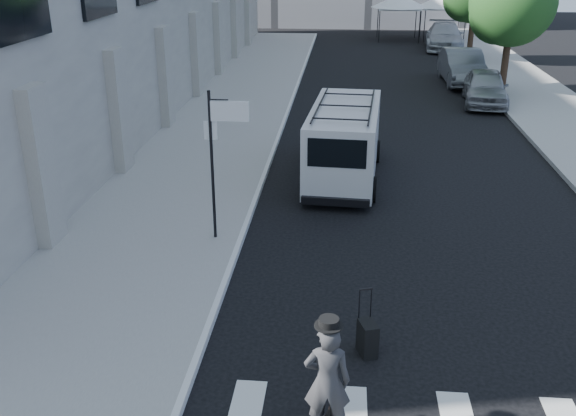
% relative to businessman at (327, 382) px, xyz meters
% --- Properties ---
extents(ground, '(120.00, 120.00, 0.00)m').
position_rel_businessman_xyz_m(ground, '(-0.24, 2.98, -0.91)').
color(ground, black).
rests_on(ground, ground).
extents(sidewalk_left, '(4.50, 48.00, 0.15)m').
position_rel_businessman_xyz_m(sidewalk_left, '(-4.49, 18.98, -0.84)').
color(sidewalk_left, gray).
rests_on(sidewalk_left, ground).
extents(sidewalk_right, '(4.00, 56.00, 0.15)m').
position_rel_businessman_xyz_m(sidewalk_right, '(8.76, 22.98, -0.84)').
color(sidewalk_right, gray).
rests_on(sidewalk_right, ground).
extents(sign_pole, '(1.03, 0.07, 3.50)m').
position_rel_businessman_xyz_m(sign_pole, '(-2.60, 6.19, 1.74)').
color(sign_pole, black).
rests_on(sign_pole, sidewalk_left).
extents(tree_near, '(3.80, 3.83, 6.03)m').
position_rel_businessman_xyz_m(tree_near, '(7.26, 23.14, 3.06)').
color(tree_near, black).
rests_on(tree_near, ground).
extents(tent_left, '(4.00, 4.00, 3.20)m').
position_rel_businessman_xyz_m(tent_left, '(3.76, 40.98, 1.80)').
color(tent_left, black).
rests_on(tent_left, ground).
extents(tent_right, '(4.00, 4.00, 3.20)m').
position_rel_businessman_xyz_m(tent_right, '(6.96, 41.48, 1.80)').
color(tent_right, black).
rests_on(tent_right, ground).
extents(businessman, '(0.68, 0.45, 1.83)m').
position_rel_businessman_xyz_m(businessman, '(0.00, 0.00, 0.00)').
color(businessman, '#323235').
rests_on(businessman, ground).
extents(suitcase, '(0.39, 0.49, 1.18)m').
position_rel_businessman_xyz_m(suitcase, '(0.64, 2.03, -0.60)').
color(suitcase, black).
rests_on(suitcase, ground).
extents(cargo_van, '(2.36, 5.92, 2.20)m').
position_rel_businessman_xyz_m(cargo_van, '(0.15, 11.10, 0.23)').
color(cargo_van, silver).
rests_on(cargo_van, ground).
extents(parked_car_a, '(2.32, 4.63, 1.51)m').
position_rel_businessman_xyz_m(parked_car_a, '(6.22, 21.14, -0.16)').
color(parked_car_a, gray).
rests_on(parked_car_a, ground).
extents(parked_car_b, '(1.83, 5.11, 1.68)m').
position_rel_businessman_xyz_m(parked_car_b, '(5.94, 25.62, -0.07)').
color(parked_car_b, slate).
rests_on(parked_car_b, ground).
extents(parked_car_c, '(2.88, 5.97, 1.67)m').
position_rel_businessman_xyz_m(parked_car_c, '(6.56, 36.98, -0.08)').
color(parked_car_c, '#A8ACB0').
rests_on(parked_car_c, ground).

